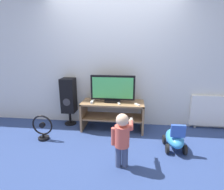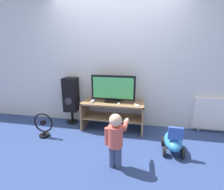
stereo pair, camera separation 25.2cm
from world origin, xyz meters
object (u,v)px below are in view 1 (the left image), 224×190
object	(u,v)px
child	(122,136)
speaker_tower	(69,96)
ride_on_toy	(175,139)
radiator	(212,111)
game_console	(92,102)
remote_secondary	(119,103)
television	(113,89)
floor_fan	(43,128)
remote_primary	(137,104)

from	to	relation	value
child	speaker_tower	distance (m)	1.71
ride_on_toy	radiator	distance (m)	1.23
game_console	ride_on_toy	size ratio (longest dim) A/B	0.34
child	radiator	size ratio (longest dim) A/B	0.92
game_console	remote_secondary	world-z (taller)	game_console
television	child	world-z (taller)	television
ride_on_toy	radiator	size ratio (longest dim) A/B	0.62
television	game_console	world-z (taller)	television
television	child	bearing A→B (deg)	-77.53
child	floor_fan	world-z (taller)	child
game_console	radiator	size ratio (longest dim) A/B	0.21
game_console	radiator	xyz separation A→B (m)	(2.30, 0.32, -0.21)
remote_primary	remote_secondary	distance (m)	0.34
remote_primary	child	xyz separation A→B (m)	(-0.21, -0.98, -0.12)
floor_fan	speaker_tower	bearing A→B (deg)	70.12
television	floor_fan	xyz separation A→B (m)	(-1.16, -0.57, -0.60)
remote_primary	speaker_tower	size ratio (longest dim) A/B	0.13
remote_primary	floor_fan	xyz separation A→B (m)	(-1.62, -0.42, -0.36)
radiator	speaker_tower	bearing A→B (deg)	-177.73
television	ride_on_toy	bearing A→B (deg)	-30.54
radiator	game_console	bearing A→B (deg)	-172.10
floor_fan	radiator	size ratio (longest dim) A/B	0.54
floor_fan	television	bearing A→B (deg)	26.14
radiator	floor_fan	bearing A→B (deg)	-165.60
child	radiator	distance (m)	2.16
remote_primary	remote_secondary	xyz separation A→B (m)	(-0.33, 0.02, 0.00)
child	radiator	bearing A→B (deg)	38.91
game_console	child	size ratio (longest dim) A/B	0.23
speaker_tower	television	bearing A→B (deg)	-6.98
game_console	television	bearing A→B (deg)	14.29
remote_secondary	television	bearing A→B (deg)	135.05
game_console	ride_on_toy	distance (m)	1.57
remote_secondary	floor_fan	xyz separation A→B (m)	(-1.28, -0.44, -0.36)
floor_fan	ride_on_toy	size ratio (longest dim) A/B	0.87
remote_primary	radiator	size ratio (longest dim) A/B	0.15
television	child	distance (m)	1.21
child	ride_on_toy	size ratio (longest dim) A/B	1.47
remote_primary	radiator	distance (m)	1.53
remote_secondary	child	size ratio (longest dim) A/B	0.18
speaker_tower	ride_on_toy	world-z (taller)	speaker_tower
television	remote_secondary	size ratio (longest dim) A/B	6.21
game_console	floor_fan	world-z (taller)	game_console
radiator	remote_primary	bearing A→B (deg)	-165.66
game_console	radiator	distance (m)	2.34
floor_fan	ride_on_toy	bearing A→B (deg)	-1.31
remote_primary	radiator	world-z (taller)	radiator
remote_secondary	ride_on_toy	xyz separation A→B (m)	(0.92, -0.49, -0.39)
remote_secondary	floor_fan	distance (m)	1.41
remote_primary	child	bearing A→B (deg)	-102.12
ride_on_toy	game_console	bearing A→B (deg)	159.83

